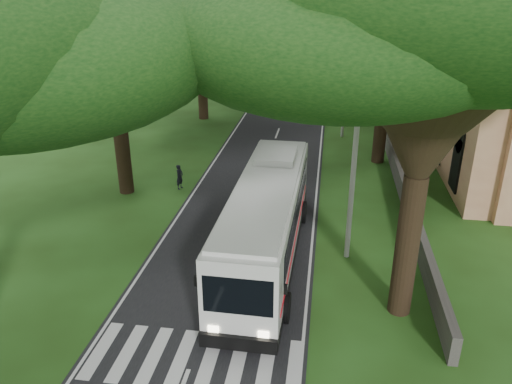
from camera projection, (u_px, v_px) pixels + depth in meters
name	position (u px, v px, depth m)	size (l,w,h in m)	color
ground	(206.00, 324.00, 19.36)	(140.00, 140.00, 0.00)	#224313
road	(276.00, 137.00, 42.07)	(8.00, 120.00, 0.04)	black
crosswalk	(193.00, 360.00, 17.55)	(8.00, 3.00, 0.01)	silver
property_wall	(387.00, 138.00, 39.73)	(0.35, 50.00, 1.20)	#383533
pole_near	(353.00, 176.00, 22.42)	(1.60, 0.24, 8.00)	gray
pole_mid	(345.00, 87.00, 40.59)	(1.60, 0.24, 8.00)	gray
pole_far	(342.00, 53.00, 58.76)	(1.60, 0.24, 8.00)	gray
coach_bus	(266.00, 219.00, 23.03)	(3.35, 13.43, 3.95)	white
distant_car_a	(259.00, 99.00, 51.87)	(1.74, 4.34, 1.48)	#B7B8BD
distant_car_b	(290.00, 76.00, 64.22)	(1.53, 4.40, 1.45)	navy
distant_car_c	(316.00, 60.00, 76.72)	(1.81, 4.44, 1.29)	maroon
pedestrian	(180.00, 177.00, 31.50)	(0.58, 0.38, 1.59)	black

